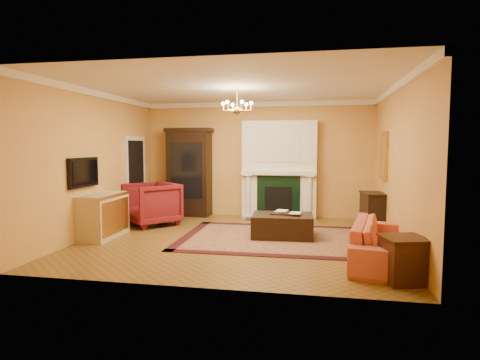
% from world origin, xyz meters
% --- Properties ---
extents(floor, '(6.00, 5.50, 0.02)m').
position_xyz_m(floor, '(0.00, 0.00, -0.01)').
color(floor, brown).
rests_on(floor, ground).
extents(ceiling, '(6.00, 5.50, 0.02)m').
position_xyz_m(ceiling, '(0.00, 0.00, 3.01)').
color(ceiling, silver).
rests_on(ceiling, wall_back).
extents(wall_back, '(6.00, 0.02, 3.00)m').
position_xyz_m(wall_back, '(0.00, 2.76, 1.50)').
color(wall_back, '#DDA64F').
rests_on(wall_back, floor).
extents(wall_front, '(6.00, 0.02, 3.00)m').
position_xyz_m(wall_front, '(0.00, -2.76, 1.50)').
color(wall_front, '#DDA64F').
rests_on(wall_front, floor).
extents(wall_left, '(0.02, 5.50, 3.00)m').
position_xyz_m(wall_left, '(-3.01, 0.00, 1.50)').
color(wall_left, '#DDA64F').
rests_on(wall_left, floor).
extents(wall_right, '(0.02, 5.50, 3.00)m').
position_xyz_m(wall_right, '(3.01, 0.00, 1.50)').
color(wall_right, '#DDA64F').
rests_on(wall_right, floor).
extents(fireplace, '(1.90, 0.70, 2.50)m').
position_xyz_m(fireplace, '(0.60, 2.57, 1.19)').
color(fireplace, white).
rests_on(fireplace, wall_back).
extents(crown_molding, '(6.00, 5.50, 0.12)m').
position_xyz_m(crown_molding, '(0.00, 0.96, 2.94)').
color(crown_molding, white).
rests_on(crown_molding, ceiling).
extents(doorway, '(0.08, 1.05, 2.10)m').
position_xyz_m(doorway, '(-2.95, 1.70, 1.05)').
color(doorway, silver).
rests_on(doorway, wall_left).
extents(tv_panel, '(0.09, 0.95, 0.58)m').
position_xyz_m(tv_panel, '(-2.95, -0.60, 1.35)').
color(tv_panel, black).
rests_on(tv_panel, wall_left).
extents(gilt_mirror, '(0.06, 0.76, 1.05)m').
position_xyz_m(gilt_mirror, '(2.97, 1.40, 1.65)').
color(gilt_mirror, gold).
rests_on(gilt_mirror, wall_right).
extents(chandelier, '(0.63, 0.55, 0.53)m').
position_xyz_m(chandelier, '(-0.00, 0.00, 2.61)').
color(chandelier, '#BA8833').
rests_on(chandelier, ceiling).
extents(oriental_rug, '(3.70, 2.79, 0.01)m').
position_xyz_m(oriental_rug, '(0.69, 0.22, 0.01)').
color(oriental_rug, '#480F15').
rests_on(oriental_rug, floor).
extents(china_cabinet, '(1.14, 0.56, 2.23)m').
position_xyz_m(china_cabinet, '(-1.78, 2.49, 1.11)').
color(china_cabinet, black).
rests_on(china_cabinet, floor).
extents(wingback_armchair, '(1.47, 1.46, 1.10)m').
position_xyz_m(wingback_armchair, '(-2.26, 1.08, 0.55)').
color(wingback_armchair, maroon).
rests_on(wingback_armchair, floor).
extents(pedestal_table, '(0.45, 0.45, 0.80)m').
position_xyz_m(pedestal_table, '(-2.16, 1.62, 0.46)').
color(pedestal_table, black).
rests_on(pedestal_table, floor).
extents(commode, '(0.57, 1.20, 0.89)m').
position_xyz_m(commode, '(-2.73, -0.31, 0.45)').
color(commode, '#BBB489').
rests_on(commode, floor).
extents(coral_sofa, '(1.05, 2.32, 0.88)m').
position_xyz_m(coral_sofa, '(2.59, -1.06, 0.44)').
color(coral_sofa, '#C8553F').
rests_on(coral_sofa, floor).
extents(end_table, '(0.64, 0.64, 0.60)m').
position_xyz_m(end_table, '(2.72, -2.03, 0.30)').
color(end_table, '#331A0E').
rests_on(end_table, floor).
extents(console_table, '(0.51, 0.78, 0.82)m').
position_xyz_m(console_table, '(2.78, 1.38, 0.41)').
color(console_table, black).
rests_on(console_table, floor).
extents(leather_ottoman, '(1.26, 0.95, 0.45)m').
position_xyz_m(leather_ottoman, '(0.87, 0.38, 0.24)').
color(leather_ottoman, black).
rests_on(leather_ottoman, oriental_rug).
extents(ottoman_tray, '(0.51, 0.41, 0.03)m').
position_xyz_m(ottoman_tray, '(0.88, 0.44, 0.49)').
color(ottoman_tray, black).
rests_on(ottoman_tray, leather_ottoman).
extents(book_a, '(0.24, 0.06, 0.32)m').
position_xyz_m(book_a, '(0.72, 0.54, 0.66)').
color(book_a, gray).
rests_on(book_a, ottoman_tray).
extents(book_b, '(0.21, 0.05, 0.29)m').
position_xyz_m(book_b, '(1.03, 0.34, 0.65)').
color(book_b, gray).
rests_on(book_b, ottoman_tray).
extents(topiary_left, '(0.16, 0.16, 0.44)m').
position_xyz_m(topiary_left, '(0.08, 2.53, 1.47)').
color(topiary_left, gray).
rests_on(topiary_left, fireplace).
extents(topiary_right, '(0.17, 0.17, 0.46)m').
position_xyz_m(topiary_right, '(1.31, 2.53, 1.48)').
color(topiary_right, gray).
rests_on(topiary_right, fireplace).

